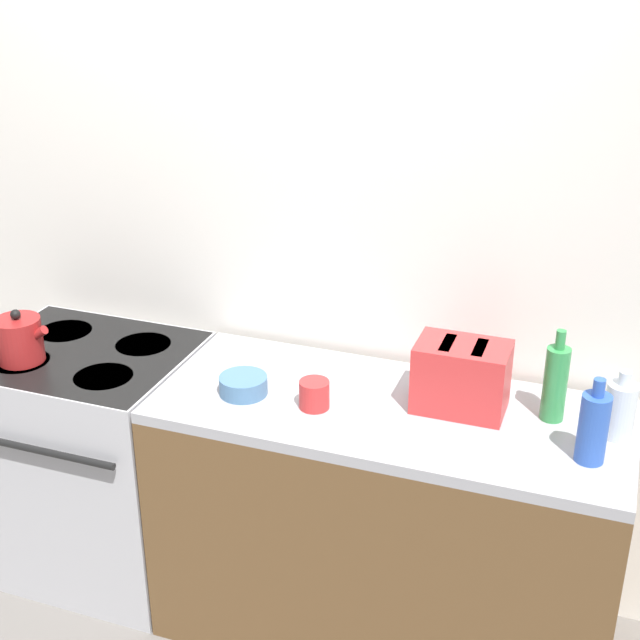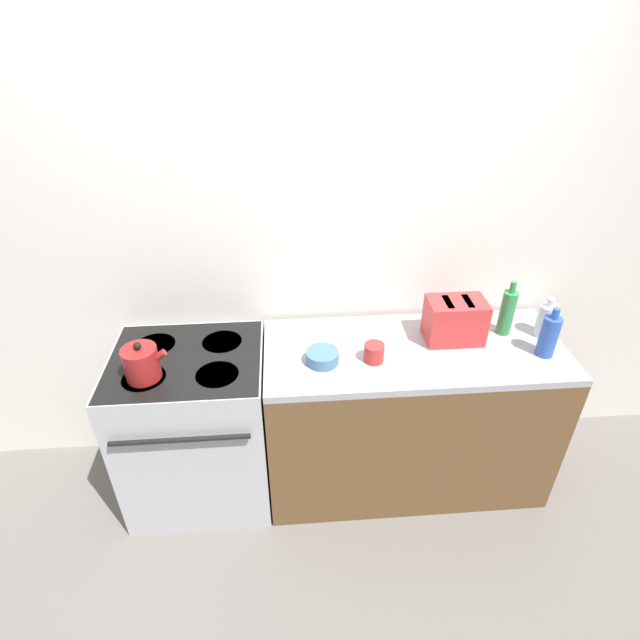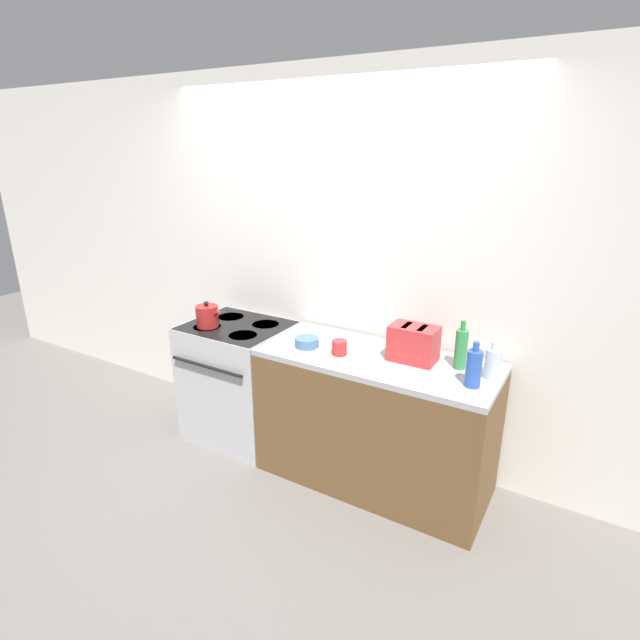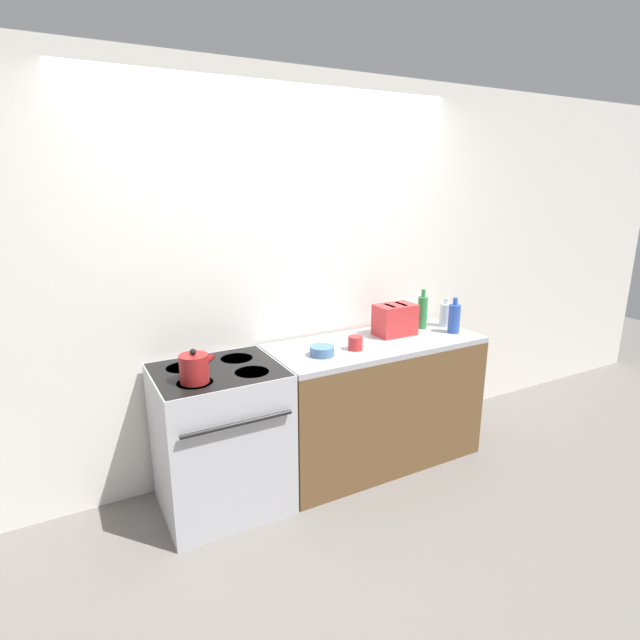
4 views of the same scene
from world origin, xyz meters
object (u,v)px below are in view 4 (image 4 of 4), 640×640
at_px(toaster, 395,320).
at_px(bottle_green, 422,312).
at_px(cup_red, 355,343).
at_px(kettle, 194,368).
at_px(bottle_clear, 446,314).
at_px(stove, 221,437).
at_px(bowl, 322,351).
at_px(bottle_blue, 454,318).

height_order(toaster, bottle_green, bottle_green).
relative_size(toaster, cup_red, 2.96).
distance_m(kettle, toaster, 1.47).
xyz_separation_m(bottle_clear, cup_red, (-0.88, -0.14, -0.04)).
height_order(stove, bowl, bowl).
height_order(kettle, bottle_blue, bottle_blue).
height_order(stove, toaster, toaster).
bearing_deg(bowl, stove, 173.29).
relative_size(bottle_green, bowl, 1.90).
bearing_deg(cup_red, bottle_clear, 9.17).
distance_m(stove, toaster, 1.41).
xyz_separation_m(kettle, cup_red, (1.04, 0.04, -0.03)).
distance_m(bottle_clear, cup_red, 0.89).
bearing_deg(toaster, bottle_blue, -22.18).
distance_m(kettle, bowl, 0.80).
relative_size(kettle, bottle_blue, 0.77).
height_order(bottle_green, bowl, bottle_green).
distance_m(cup_red, bowl, 0.24).
height_order(toaster, bottle_blue, bottle_blue).
xyz_separation_m(bottle_clear, bottle_blue, (-0.06, -0.16, 0.02)).
relative_size(stove, bottle_blue, 3.48).
xyz_separation_m(toaster, cup_red, (-0.42, -0.15, -0.06)).
bearing_deg(bottle_blue, stove, 176.77).
relative_size(kettle, bottle_green, 0.67).
xyz_separation_m(kettle, bottle_green, (1.73, 0.22, 0.04)).
relative_size(bottle_clear, bottle_blue, 0.83).
bearing_deg(bottle_clear, bowl, -173.06).
xyz_separation_m(stove, bowl, (0.64, -0.08, 0.46)).
xyz_separation_m(bottle_green, cup_red, (-0.69, -0.18, -0.08)).
relative_size(toaster, bottle_green, 0.95).
distance_m(toaster, bottle_blue, 0.43).
relative_size(toaster, bowl, 1.81).
height_order(bottle_clear, bottle_green, bottle_green).
xyz_separation_m(stove, bottle_blue, (1.70, -0.10, 0.54)).
bearing_deg(stove, bottle_clear, 1.98).
height_order(toaster, bottle_clear, toaster).
height_order(stove, bottle_clear, bottle_clear).
height_order(bottle_clear, bottle_blue, bottle_blue).
xyz_separation_m(kettle, toaster, (1.46, 0.19, 0.03)).
bearing_deg(bowl, toaster, 12.10).
xyz_separation_m(cup_red, bowl, (-0.24, 0.01, -0.01)).
xyz_separation_m(toaster, bottle_clear, (0.46, -0.00, -0.02)).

